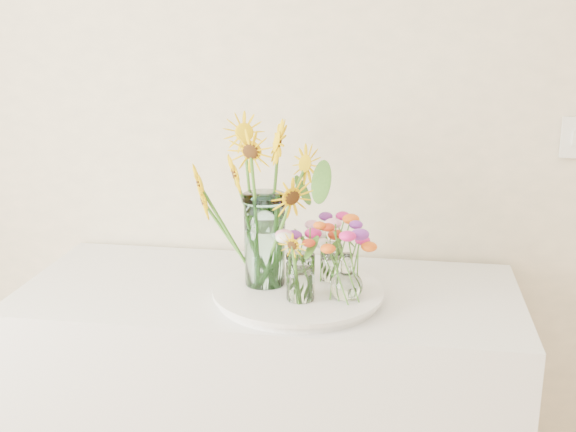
# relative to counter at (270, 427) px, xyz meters

# --- Properties ---
(counter) EXTENTS (1.40, 0.60, 0.90)m
(counter) POSITION_rel_counter_xyz_m (0.00, 0.00, 0.00)
(counter) COLOR white
(counter) RESTS_ON ground_plane
(tray) EXTENTS (0.44, 0.44, 0.02)m
(tray) POSITION_rel_counter_xyz_m (0.09, -0.07, 0.46)
(tray) COLOR white
(tray) RESTS_ON counter
(mason_jar) EXTENTS (0.14, 0.14, 0.26)m
(mason_jar) POSITION_rel_counter_xyz_m (-0.00, -0.04, 0.61)
(mason_jar) COLOR #BAF4F1
(mason_jar) RESTS_ON tray
(sunflower_bouquet) EXTENTS (0.79, 0.79, 0.47)m
(sunflower_bouquet) POSITION_rel_counter_xyz_m (-0.00, -0.04, 0.71)
(sunflower_bouquet) COLOR yellow
(sunflower_bouquet) RESTS_ON tray
(small_vase_a) EXTENTS (0.09, 0.09, 0.13)m
(small_vase_a) POSITION_rel_counter_xyz_m (0.11, -0.14, 0.54)
(small_vase_a) COLOR white
(small_vase_a) RESTS_ON tray
(wildflower_posy_a) EXTENTS (0.18, 0.18, 0.22)m
(wildflower_posy_a) POSITION_rel_counter_xyz_m (0.11, -0.14, 0.58)
(wildflower_posy_a) COLOR orange
(wildflower_posy_a) RESTS_ON tray
(small_vase_b) EXTENTS (0.11, 0.11, 0.13)m
(small_vase_b) POSITION_rel_counter_xyz_m (0.23, -0.10, 0.54)
(small_vase_b) COLOR white
(small_vase_b) RESTS_ON tray
(wildflower_posy_b) EXTENTS (0.22, 0.22, 0.22)m
(wildflower_posy_b) POSITION_rel_counter_xyz_m (0.23, -0.10, 0.58)
(wildflower_posy_b) COLOR orange
(wildflower_posy_b) RESTS_ON tray
(small_vase_c) EXTENTS (0.08, 0.08, 0.11)m
(small_vase_c) POSITION_rel_counter_xyz_m (0.17, 0.02, 0.53)
(small_vase_c) COLOR white
(small_vase_c) RESTS_ON tray
(wildflower_posy_c) EXTENTS (0.21, 0.21, 0.20)m
(wildflower_posy_c) POSITION_rel_counter_xyz_m (0.17, 0.02, 0.57)
(wildflower_posy_c) COLOR orange
(wildflower_posy_c) RESTS_ON tray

